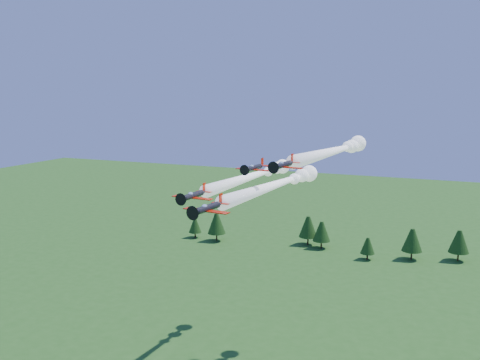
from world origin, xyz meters
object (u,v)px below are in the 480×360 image
at_px(plane_left, 256,175).
at_px(plane_lead, 279,184).
at_px(plane_slot, 254,168).
at_px(plane_right, 337,150).

bearing_deg(plane_left, plane_lead, -49.10).
xyz_separation_m(plane_left, plane_slot, (8.34, -22.40, 5.10)).
xyz_separation_m(plane_lead, plane_slot, (-2.00, -8.75, 4.23)).
bearing_deg(plane_left, plane_slot, -65.83).
bearing_deg(plane_lead, plane_slot, -96.14).
bearing_deg(plane_slot, plane_left, 117.17).
bearing_deg(plane_lead, plane_right, 53.58).
xyz_separation_m(plane_right, plane_slot, (-11.29, -18.67, -1.87)).
xyz_separation_m(plane_lead, plane_left, (-10.33, 13.65, -0.87)).
xyz_separation_m(plane_left, plane_right, (19.62, -3.73, 6.96)).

